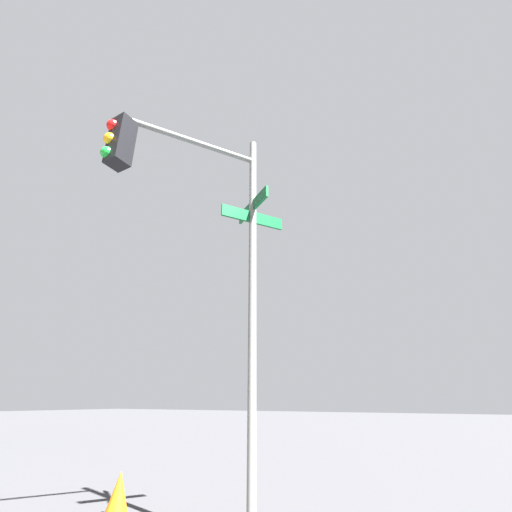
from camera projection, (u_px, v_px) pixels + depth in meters
name	position (u px, v px, depth m)	size (l,w,h in m)	color
traffic_signal_near	(195.00, 215.00, 5.10)	(1.77, 2.51, 5.91)	slate
traffic_cone	(118.00, 494.00, 5.14)	(0.36, 0.36, 0.59)	orange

